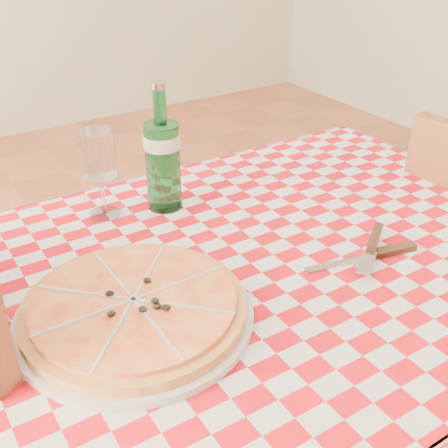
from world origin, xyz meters
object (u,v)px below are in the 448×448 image
object	(u,v)px
water_bottle	(162,148)
pizza_plate	(134,307)
wine_glass	(101,174)
dining_table	(249,306)

from	to	relation	value
water_bottle	pizza_plate	bearing A→B (deg)	-124.52
pizza_plate	water_bottle	bearing A→B (deg)	55.48
pizza_plate	water_bottle	distance (m)	0.40
pizza_plate	water_bottle	world-z (taller)	water_bottle
pizza_plate	wine_glass	world-z (taller)	wine_glass
water_bottle	wine_glass	bearing A→B (deg)	163.87
dining_table	water_bottle	size ratio (longest dim) A/B	4.39
dining_table	water_bottle	bearing A→B (deg)	96.13
pizza_plate	wine_glass	size ratio (longest dim) A/B	2.01
pizza_plate	water_bottle	size ratio (longest dim) A/B	1.38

